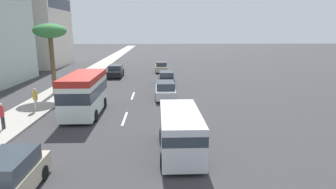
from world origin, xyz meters
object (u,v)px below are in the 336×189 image
(car_fifth, at_px, (7,179))
(van_seventh, at_px, (180,130))
(minibus_lead, at_px, (84,93))
(car_third, at_px, (161,67))
(pedestrian_by_tree, at_px, (35,98))
(car_fourth, at_px, (165,90))
(car_sixth, at_px, (166,78))
(palm_tree, at_px, (50,33))
(pedestrian_mid_block, at_px, (2,115))
(car_second, at_px, (115,71))

(car_fifth, bearing_deg, van_seventh, 119.38)
(minibus_lead, relative_size, car_third, 1.42)
(pedestrian_by_tree, bearing_deg, car_fourth, 57.98)
(car_sixth, xyz_separation_m, palm_tree, (-4.77, 11.27, 5.23))
(car_fourth, xyz_separation_m, car_fifth, (-16.15, 6.47, 0.03))
(van_seventh, distance_m, pedestrian_mid_block, 11.54)
(car_fifth, distance_m, pedestrian_mid_block, 8.57)
(car_second, height_order, van_seventh, van_seventh)
(car_sixth, distance_m, pedestrian_by_tree, 15.33)
(pedestrian_mid_block, distance_m, pedestrian_by_tree, 4.23)
(van_seventh, bearing_deg, palm_tree, 38.54)
(pedestrian_mid_block, relative_size, palm_tree, 0.25)
(car_third, distance_m, car_fourth, 17.25)
(car_second, relative_size, car_fifth, 0.95)
(car_fourth, bearing_deg, car_third, 0.35)
(van_seventh, distance_m, palm_tree, 18.81)
(van_seventh, xyz_separation_m, pedestrian_mid_block, (3.67, 10.94, -0.19))
(car_third, relative_size, pedestrian_by_tree, 2.46)
(car_third, distance_m, pedestrian_mid_block, 27.89)
(car_fifth, distance_m, car_sixth, 23.88)
(car_third, bearing_deg, minibus_lead, 164.60)
(pedestrian_by_tree, bearing_deg, car_fifth, -37.69)
(car_second, bearing_deg, van_seventh, 15.38)
(car_second, xyz_separation_m, car_sixth, (-5.84, -6.76, -0.02))
(minibus_lead, xyz_separation_m, car_third, (22.28, -6.14, -0.95))
(car_sixth, distance_m, van_seventh, 19.03)
(car_third, bearing_deg, car_fifth, 169.22)
(palm_tree, bearing_deg, car_fourth, -100.16)
(van_seventh, bearing_deg, minibus_lead, 42.48)
(van_seventh, xyz_separation_m, palm_tree, (14.25, 11.35, 4.71))
(van_seventh, distance_m, pedestrian_by_tree, 13.22)
(minibus_lead, bearing_deg, car_fourth, 128.86)
(car_third, height_order, pedestrian_mid_block, pedestrian_mid_block)
(car_fourth, bearing_deg, palm_tree, 79.84)
(palm_tree, bearing_deg, car_sixth, -67.03)
(minibus_lead, distance_m, car_fourth, 8.07)
(car_sixth, relative_size, palm_tree, 0.61)
(car_fourth, xyz_separation_m, car_sixth, (6.74, -0.32, -0.01))
(minibus_lead, xyz_separation_m, van_seventh, (-7.26, -6.64, -0.41))
(minibus_lead, relative_size, van_seventh, 1.16)
(car_fifth, xyz_separation_m, palm_tree, (18.12, 4.48, 5.20))
(car_third, xyz_separation_m, car_fifth, (-33.41, 6.36, 0.04))
(pedestrian_mid_block, bearing_deg, car_fourth, 111.39)
(van_seventh, bearing_deg, car_fifth, 119.38)
(car_second, height_order, palm_tree, palm_tree)
(pedestrian_mid_block, bearing_deg, car_sixth, 126.85)
(car_third, bearing_deg, van_seventh, -179.02)
(car_third, height_order, pedestrian_by_tree, pedestrian_by_tree)
(car_sixth, bearing_deg, van_seventh, -179.75)
(car_third, height_order, van_seventh, van_seventh)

